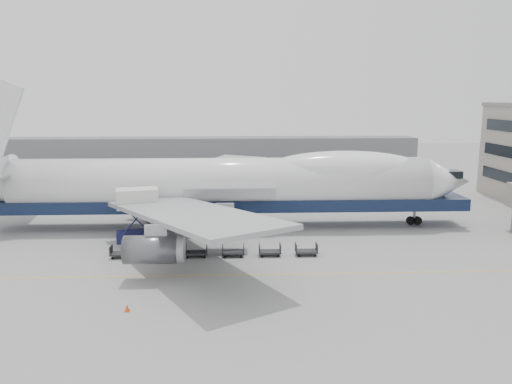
{
  "coord_description": "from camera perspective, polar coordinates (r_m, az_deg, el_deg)",
  "views": [
    {
      "loc": [
        1.66,
        -50.48,
        16.33
      ],
      "look_at": [
        4.03,
        6.0,
        5.65
      ],
      "focal_mm": 35.0,
      "sensor_mm": 36.0,
      "label": 1
    }
  ],
  "objects": [
    {
      "name": "ground",
      "position": [
        53.08,
        -4.11,
        -7.25
      ],
      "size": [
        260.0,
        260.0,
        0.0
      ],
      "primitive_type": "plane",
      "color": "gray",
      "rests_on": "ground"
    },
    {
      "name": "apron_line",
      "position": [
        47.41,
        -4.32,
        -9.47
      ],
      "size": [
        60.0,
        0.15,
        0.01
      ],
      "primitive_type": "cube",
      "color": "gold",
      "rests_on": "ground"
    },
    {
      "name": "hangar",
      "position": [
        121.73,
        -7.91,
        4.54
      ],
      "size": [
        110.0,
        8.0,
        7.0
      ],
      "primitive_type": "cube",
      "color": "slate",
      "rests_on": "ground"
    },
    {
      "name": "airliner",
      "position": [
        63.4,
        -3.28,
        0.96
      ],
      "size": [
        67.0,
        55.3,
        19.98
      ],
      "color": "white",
      "rests_on": "ground"
    },
    {
      "name": "catering_truck",
      "position": [
        59.18,
        -13.35,
        -2.17
      ],
      "size": [
        5.46,
        4.27,
        6.11
      ],
      "rotation": [
        0.0,
        0.0,
        0.22
      ],
      "color": "navy",
      "rests_on": "ground"
    },
    {
      "name": "traffic_cone",
      "position": [
        40.99,
        -14.51,
        -12.7
      ],
      "size": [
        0.41,
        0.41,
        0.61
      ],
      "rotation": [
        0.0,
        0.0,
        -0.2
      ],
      "color": "#E0460B",
      "rests_on": "ground"
    },
    {
      "name": "dolly_0",
      "position": [
        53.88,
        -15.08,
        -6.73
      ],
      "size": [
        2.3,
        1.35,
        1.3
      ],
      "color": "#2D2D30",
      "rests_on": "ground"
    },
    {
      "name": "dolly_1",
      "position": [
        53.17,
        -11.0,
        -6.79
      ],
      "size": [
        2.3,
        1.35,
        1.3
      ],
      "color": "#2D2D30",
      "rests_on": "ground"
    },
    {
      "name": "dolly_2",
      "position": [
        52.73,
        -6.84,
        -6.81
      ],
      "size": [
        2.3,
        1.35,
        1.3
      ],
      "color": "#2D2D30",
      "rests_on": "ground"
    },
    {
      "name": "dolly_3",
      "position": [
        52.57,
        -2.62,
        -6.8
      ],
      "size": [
        2.3,
        1.35,
        1.3
      ],
      "color": "#2D2D30",
      "rests_on": "ground"
    },
    {
      "name": "dolly_4",
      "position": [
        52.69,
        1.59,
        -6.75
      ],
      "size": [
        2.3,
        1.35,
        1.3
      ],
      "color": "#2D2D30",
      "rests_on": "ground"
    },
    {
      "name": "dolly_5",
      "position": [
        53.09,
        5.77,
        -6.67
      ],
      "size": [
        2.3,
        1.35,
        1.3
      ],
      "color": "#2D2D30",
      "rests_on": "ground"
    }
  ]
}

